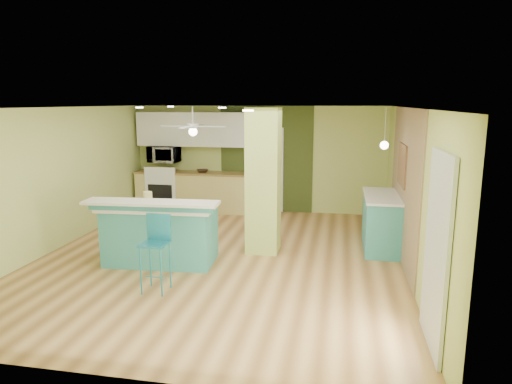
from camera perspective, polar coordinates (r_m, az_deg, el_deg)
floor at (r=7.83m, az=-4.46°, el=-8.19°), size 6.00×7.00×0.01m
ceiling at (r=7.38m, az=-4.76°, el=10.51°), size 6.00×7.00×0.01m
wall_back at (r=10.89m, az=0.26°, el=4.14°), size 6.00×0.01×2.50m
wall_front at (r=4.33m, az=-17.03°, el=-7.37°), size 6.00×0.01×2.50m
wall_left at (r=8.78m, az=-23.89°, el=1.46°), size 0.01×7.00×2.50m
wall_right at (r=7.32m, az=18.73°, el=0.05°), size 0.01×7.00×2.50m
wood_panel at (r=7.90m, az=18.03°, el=0.88°), size 0.02×3.40×2.50m
olive_accent at (r=10.83m, az=1.29°, el=4.10°), size 2.20×0.02×2.50m
interior_door at (r=10.84m, az=1.26°, el=2.77°), size 0.82×0.05×2.00m
french_door at (r=5.16m, az=21.62°, el=-7.00°), size 0.04×1.08×2.10m
column at (r=7.85m, az=0.94°, el=1.37°), size 0.55×0.55×2.50m
kitchen_run at (r=11.03m, az=-6.69°, el=0.06°), size 3.25×0.63×0.94m
stove at (r=11.34m, az=-11.29°, el=0.16°), size 0.76×0.66×1.08m
upper_cabinets at (r=10.95m, az=-6.68°, el=7.79°), size 3.20×0.34×0.80m
microwave at (r=11.21m, az=-11.44°, el=4.64°), size 0.70×0.48×0.39m
ceiling_fan at (r=9.63m, az=-7.90°, el=8.06°), size 1.41×1.41×0.61m
pendant_lamp at (r=7.93m, az=15.74°, el=5.68°), size 0.14×0.14×0.69m
wall_decor at (r=8.05m, az=17.82°, el=3.24°), size 0.03×0.90×0.70m
peninsula at (r=7.60m, az=-11.85°, el=-4.91°), size 2.10×1.22×1.11m
bar_stool at (r=6.46m, az=-12.32°, el=-5.90°), size 0.37×0.37×1.08m
side_counter at (r=8.47m, az=15.41°, el=-3.57°), size 0.64×1.51×0.97m
fruit_bowl at (r=10.92m, az=-6.70°, el=2.63°), size 0.36×0.36×0.07m
canister at (r=7.79m, az=-13.38°, el=-0.55°), size 0.15×0.15×0.17m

